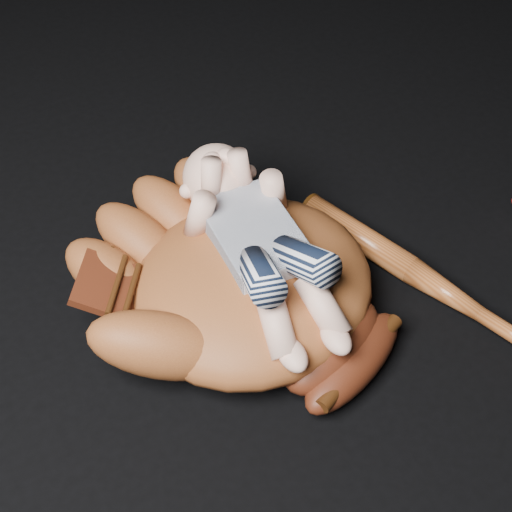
% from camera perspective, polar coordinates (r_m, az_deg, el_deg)
% --- Properties ---
extents(baseball_glove, '(0.60, 0.64, 0.16)m').
position_cam_1_polar(baseball_glove, '(1.10, -0.28, -1.59)').
color(baseball_glove, brown).
rests_on(baseball_glove, ground).
extents(newborn_baby, '(0.21, 0.40, 0.16)m').
position_cam_1_polar(newborn_baby, '(1.06, 0.57, 0.79)').
color(newborn_baby, '#F0B59A').
rests_on(newborn_baby, baseball_glove).
extents(baseball_bat, '(0.17, 0.45, 0.04)m').
position_cam_1_polar(baseball_bat, '(1.20, 12.21, -1.64)').
color(baseball_bat, '#94461C').
rests_on(baseball_bat, ground).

